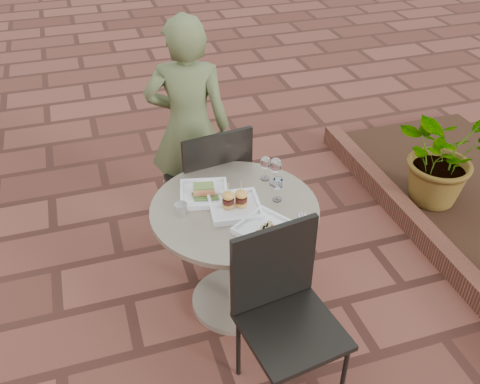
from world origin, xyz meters
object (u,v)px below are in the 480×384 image
object	(u,v)px
diner	(189,128)
plate_salmon	(204,193)
plate_tuna	(265,229)
cafe_table	(235,242)
chair_far	(212,180)
plate_sliders	(235,204)
chair_near	(283,302)

from	to	relation	value
diner	plate_salmon	size ratio (longest dim) A/B	4.89
plate_salmon	plate_tuna	world-z (taller)	plate_salmon
cafe_table	plate_tuna	bearing A→B (deg)	-69.91
chair_far	plate_sliders	bearing A→B (deg)	79.83
chair_near	plate_sliders	distance (m)	0.59
plate_salmon	plate_tuna	xyz separation A→B (m)	(0.22, -0.38, -0.00)
plate_salmon	plate_sliders	world-z (taller)	plate_sliders
cafe_table	chair_near	size ratio (longest dim) A/B	0.97
plate_sliders	plate_salmon	bearing A→B (deg)	127.99
chair_far	plate_salmon	world-z (taller)	chair_far
diner	plate_salmon	xyz separation A→B (m)	(-0.09, -0.73, -0.00)
chair_near	chair_far	bearing A→B (deg)	84.45
plate_sliders	chair_near	bearing A→B (deg)	-82.62
cafe_table	chair_far	xyz separation A→B (m)	(0.02, 0.54, 0.07)
chair_far	diner	distance (m)	0.40
cafe_table	plate_salmon	size ratio (longest dim) A/B	2.93
plate_salmon	plate_sliders	bearing A→B (deg)	-52.01
plate_salmon	plate_tuna	size ratio (longest dim) A/B	0.89
cafe_table	plate_salmon	bearing A→B (deg)	131.86
chair_near	diner	size ratio (longest dim) A/B	0.62
diner	plate_salmon	world-z (taller)	diner
cafe_table	chair_far	distance (m)	0.54
cafe_table	diner	xyz separation A→B (m)	(-0.04, 0.88, 0.27)
diner	plate_sliders	bearing A→B (deg)	109.12
cafe_table	plate_salmon	xyz separation A→B (m)	(-0.13, 0.14, 0.27)
cafe_table	plate_sliders	size ratio (longest dim) A/B	3.06
plate_tuna	chair_near	bearing A→B (deg)	-93.75
chair_far	plate_tuna	xyz separation A→B (m)	(0.07, -0.78, 0.20)
chair_far	plate_tuna	bearing A→B (deg)	87.19
chair_far	plate_salmon	distance (m)	0.47
cafe_table	diner	world-z (taller)	diner
diner	plate_sliders	distance (m)	0.89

